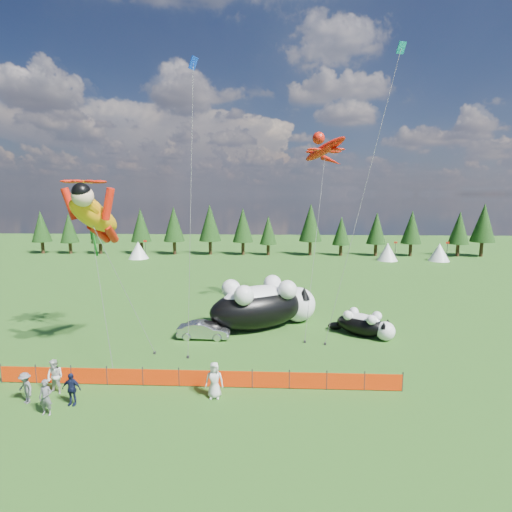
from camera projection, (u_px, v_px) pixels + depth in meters
The scene contains 17 objects.
ground at pixel (207, 364), 24.71m from camera, with size 160.00×160.00×0.00m, color #143A0A.
safety_fence at pixel (197, 378), 21.67m from camera, with size 22.06×0.06×1.10m.
tree_line at pixel (250, 232), 68.52m from camera, with size 90.00×4.00×8.00m, color black, non-canonical shape.
festival_tents at pixel (318, 251), 63.47m from camera, with size 50.00×3.20×2.80m, color white, non-canonical shape.
cat_large at pixel (263, 305), 31.26m from camera, with size 9.71×7.26×3.86m.
cat_small at pixel (364, 324), 29.49m from camera, with size 4.56×3.66×1.86m.
car at pixel (204, 330), 28.98m from camera, with size 1.31×3.76×1.24m, color #BBBBC0.
spectator_a at pixel (46, 397), 18.88m from camera, with size 0.64×0.42×1.75m, color slate.
spectator_b at pixel (55, 377), 20.88m from camera, with size 0.90×0.53×1.86m, color silver.
spectator_c at pixel (71, 389), 19.78m from camera, with size 0.97×0.50×1.66m, color #131A36.
spectator_d at pixel (25, 388), 19.96m from camera, with size 1.03×0.53×1.60m, color slate.
spectator_e at pixel (214, 380), 20.46m from camera, with size 0.93×0.61×1.91m, color silver.
superhero_kite at pixel (95, 216), 24.36m from camera, with size 5.96×5.74×11.54m.
gecko_kite at pixel (325, 149), 34.23m from camera, with size 6.77×11.99×16.59m.
flower_kite at pixel (84, 184), 26.43m from camera, with size 4.95×6.39×12.46m.
diamond_kite_a at pixel (193, 75), 26.77m from camera, with size 0.66×4.90×20.05m.
diamond_kite_b at pixel (398, 62), 28.39m from camera, with size 6.01×4.43×21.92m.
Camera 1 is at (4.16, -23.22, 10.39)m, focal length 28.00 mm.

